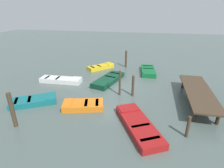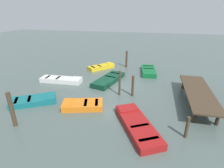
{
  "view_description": "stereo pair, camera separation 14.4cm",
  "coord_description": "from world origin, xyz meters",
  "px_view_note": "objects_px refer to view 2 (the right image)",
  "views": [
    {
      "loc": [
        13.75,
        2.93,
        6.24
      ],
      "look_at": [
        0.0,
        0.0,
        0.35
      ],
      "focal_mm": 28.75,
      "sensor_mm": 36.0,
      "label": 1
    },
    {
      "loc": [
        13.72,
        3.07,
        6.24
      ],
      "look_at": [
        0.0,
        0.0,
        0.35
      ],
      "focal_mm": 28.75,
      "sensor_mm": 36.0,
      "label": 2
    }
  ],
  "objects_px": {
    "mooring_piling_far_right": "(133,86)",
    "rowboat_teal": "(34,100)",
    "dock_segment": "(198,92)",
    "rowboat_white": "(62,80)",
    "rowboat_red": "(137,125)",
    "mooring_piling_mid_left": "(12,110)",
    "mooring_piling_near_right": "(187,127)",
    "rowboat_yellow": "(101,67)",
    "mooring_piling_near_left": "(120,83)",
    "mooring_piling_far_left": "(127,59)",
    "rowboat_green": "(149,71)",
    "rowboat_orange": "(82,105)",
    "rowboat_dark_green": "(109,80)"
  },
  "relations": [
    {
      "from": "rowboat_green",
      "to": "mooring_piling_near_right",
      "type": "relative_size",
      "value": 2.87
    },
    {
      "from": "rowboat_red",
      "to": "rowboat_green",
      "type": "xyz_separation_m",
      "value": [
        -9.82,
        0.31,
        0.0
      ]
    },
    {
      "from": "rowboat_red",
      "to": "mooring_piling_near_right",
      "type": "bearing_deg",
      "value": -123.46
    },
    {
      "from": "dock_segment",
      "to": "rowboat_teal",
      "type": "distance_m",
      "value": 11.69
    },
    {
      "from": "rowboat_yellow",
      "to": "rowboat_teal",
      "type": "height_order",
      "value": "same"
    },
    {
      "from": "mooring_piling_mid_left",
      "to": "mooring_piling_near_left",
      "type": "bearing_deg",
      "value": 135.55
    },
    {
      "from": "rowboat_yellow",
      "to": "rowboat_white",
      "type": "xyz_separation_m",
      "value": [
        4.65,
        -2.5,
        -0.0
      ]
    },
    {
      "from": "rowboat_white",
      "to": "mooring_piling_mid_left",
      "type": "distance_m",
      "value": 6.86
    },
    {
      "from": "mooring_piling_far_left",
      "to": "mooring_piling_near_right",
      "type": "bearing_deg",
      "value": 22.59
    },
    {
      "from": "rowboat_orange",
      "to": "dock_segment",
      "type": "bearing_deg",
      "value": -178.17
    },
    {
      "from": "rowboat_orange",
      "to": "rowboat_teal",
      "type": "relative_size",
      "value": 0.88
    },
    {
      "from": "mooring_piling_far_right",
      "to": "dock_segment",
      "type": "bearing_deg",
      "value": 87.8
    },
    {
      "from": "rowboat_dark_green",
      "to": "rowboat_orange",
      "type": "bearing_deg",
      "value": 8.1
    },
    {
      "from": "rowboat_dark_green",
      "to": "rowboat_teal",
      "type": "distance_m",
      "value": 6.67
    },
    {
      "from": "rowboat_red",
      "to": "mooring_piling_near_left",
      "type": "relative_size",
      "value": 2.13
    },
    {
      "from": "rowboat_yellow",
      "to": "mooring_piling_mid_left",
      "type": "xyz_separation_m",
      "value": [
        11.44,
        -1.94,
        0.84
      ]
    },
    {
      "from": "rowboat_orange",
      "to": "rowboat_white",
      "type": "bearing_deg",
      "value": -63.3
    },
    {
      "from": "rowboat_yellow",
      "to": "mooring_piling_near_left",
      "type": "bearing_deg",
      "value": -109.94
    },
    {
      "from": "rowboat_orange",
      "to": "rowboat_dark_green",
      "type": "relative_size",
      "value": 0.68
    },
    {
      "from": "mooring_piling_mid_left",
      "to": "mooring_piling_far_left",
      "type": "bearing_deg",
      "value": 160.06
    },
    {
      "from": "dock_segment",
      "to": "mooring_piling_near_left",
      "type": "xyz_separation_m",
      "value": [
        -0.11,
        -5.63,
        0.15
      ]
    },
    {
      "from": "rowboat_yellow",
      "to": "mooring_piling_near_right",
      "type": "relative_size",
      "value": 2.36
    },
    {
      "from": "mooring_piling_near_left",
      "to": "mooring_piling_far_right",
      "type": "distance_m",
      "value": 1.03
    },
    {
      "from": "mooring_piling_mid_left",
      "to": "dock_segment",
      "type": "bearing_deg",
      "value": 115.54
    },
    {
      "from": "rowboat_yellow",
      "to": "mooring_piling_far_left",
      "type": "distance_m",
      "value": 3.05
    },
    {
      "from": "rowboat_dark_green",
      "to": "mooring_piling_near_right",
      "type": "bearing_deg",
      "value": 56.05
    },
    {
      "from": "rowboat_teal",
      "to": "mooring_piling_near_left",
      "type": "bearing_deg",
      "value": -5.25
    },
    {
      "from": "dock_segment",
      "to": "rowboat_dark_green",
      "type": "relative_size",
      "value": 1.47
    },
    {
      "from": "rowboat_yellow",
      "to": "mooring_piling_far_right",
      "type": "distance_m",
      "value": 7.45
    },
    {
      "from": "dock_segment",
      "to": "rowboat_yellow",
      "type": "bearing_deg",
      "value": -124.74
    },
    {
      "from": "dock_segment",
      "to": "rowboat_red",
      "type": "bearing_deg",
      "value": -44.7
    },
    {
      "from": "dock_segment",
      "to": "rowboat_orange",
      "type": "height_order",
      "value": "dock_segment"
    },
    {
      "from": "mooring_piling_near_right",
      "to": "mooring_piling_near_left",
      "type": "bearing_deg",
      "value": -134.36
    },
    {
      "from": "rowboat_white",
      "to": "mooring_piling_far_right",
      "type": "height_order",
      "value": "mooring_piling_far_right"
    },
    {
      "from": "rowboat_teal",
      "to": "mooring_piling_near_right",
      "type": "xyz_separation_m",
      "value": [
        1.57,
        10.06,
        0.4
      ]
    },
    {
      "from": "mooring_piling_far_left",
      "to": "mooring_piling_far_right",
      "type": "xyz_separation_m",
      "value": [
        7.38,
        1.56,
        -0.12
      ]
    },
    {
      "from": "mooring_piling_mid_left",
      "to": "mooring_piling_far_right",
      "type": "xyz_separation_m",
      "value": [
        -5.34,
        6.18,
        -0.23
      ]
    },
    {
      "from": "dock_segment",
      "to": "rowboat_green",
      "type": "relative_size",
      "value": 1.79
    },
    {
      "from": "dock_segment",
      "to": "rowboat_white",
      "type": "relative_size",
      "value": 1.67
    },
    {
      "from": "mooring_piling_far_right",
      "to": "rowboat_teal",
      "type": "bearing_deg",
      "value": -68.18
    },
    {
      "from": "dock_segment",
      "to": "mooring_piling_near_right",
      "type": "xyz_separation_m",
      "value": [
        4.1,
        -1.33,
        -0.23
      ]
    },
    {
      "from": "rowboat_red",
      "to": "rowboat_green",
      "type": "relative_size",
      "value": 1.19
    },
    {
      "from": "rowboat_green",
      "to": "rowboat_teal",
      "type": "height_order",
      "value": "same"
    },
    {
      "from": "dock_segment",
      "to": "mooring_piling_far_right",
      "type": "xyz_separation_m",
      "value": [
        -0.18,
        -4.62,
        -0.03
      ]
    },
    {
      "from": "rowboat_orange",
      "to": "rowboat_green",
      "type": "height_order",
      "value": "same"
    },
    {
      "from": "mooring_piling_mid_left",
      "to": "mooring_piling_near_right",
      "type": "bearing_deg",
      "value": 96.37
    },
    {
      "from": "rowboat_teal",
      "to": "rowboat_red",
      "type": "bearing_deg",
      "value": -39.87
    },
    {
      "from": "rowboat_yellow",
      "to": "mooring_piling_far_left",
      "type": "relative_size",
      "value": 1.55
    },
    {
      "from": "rowboat_teal",
      "to": "dock_segment",
      "type": "bearing_deg",
      "value": -17.33
    },
    {
      "from": "rowboat_orange",
      "to": "rowboat_green",
      "type": "relative_size",
      "value": 0.83
    }
  ]
}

